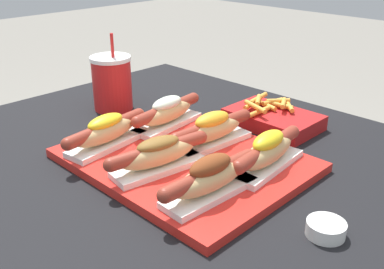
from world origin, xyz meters
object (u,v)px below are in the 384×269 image
at_px(sauce_bowl, 326,228).
at_px(fries_basket, 273,118).
at_px(hot_dog_2, 210,178).
at_px(hot_dog_1, 158,154).
at_px(hot_dog_5, 268,152).
at_px(serving_tray, 185,160).
at_px(hot_dog_3, 167,112).
at_px(hot_dog_4, 212,130).
at_px(drink_cup, 112,83).
at_px(hot_dog_0, 106,131).

distance_m(sauce_bowl, fries_basket, 0.43).
bearing_deg(hot_dog_2, hot_dog_1, -179.78).
bearing_deg(hot_dog_2, hot_dog_5, 86.34).
distance_m(serving_tray, hot_dog_2, 0.16).
xyz_separation_m(hot_dog_3, sauce_bowl, (0.46, -0.09, -0.04)).
distance_m(serving_tray, fries_basket, 0.29).
xyz_separation_m(hot_dog_4, hot_dog_5, (0.14, -0.00, 0.00)).
distance_m(sauce_bowl, drink_cup, 0.69).
bearing_deg(hot_dog_3, sauce_bowl, -11.55).
bearing_deg(hot_dog_2, fries_basket, 109.40).
bearing_deg(sauce_bowl, hot_dog_1, -168.87).
distance_m(hot_dog_2, hot_dog_4, 0.20).
xyz_separation_m(hot_dog_1, hot_dog_3, (-0.14, 0.15, 0.00)).
height_order(serving_tray, hot_dog_4, hot_dog_4).
distance_m(serving_tray, sauce_bowl, 0.32).
bearing_deg(hot_dog_5, hot_dog_1, -133.01).
height_order(serving_tray, hot_dog_5, hot_dog_5).
height_order(hot_dog_1, hot_dog_4, hot_dog_4).
height_order(hot_dog_3, hot_dog_4, hot_dog_4).
bearing_deg(sauce_bowl, serving_tray, 177.46).
xyz_separation_m(serving_tray, hot_dog_5, (0.15, 0.07, 0.04)).
xyz_separation_m(hot_dog_2, fries_basket, (-0.13, 0.36, -0.03)).
relative_size(hot_dog_5, fries_basket, 1.04).
distance_m(serving_tray, drink_cup, 0.37).
bearing_deg(hot_dog_4, fries_basket, 88.22).
distance_m(hot_dog_0, fries_basket, 0.40).
height_order(hot_dog_4, hot_dog_5, same).
bearing_deg(sauce_bowl, hot_dog_5, 153.51).
height_order(serving_tray, hot_dog_3, hot_dog_3).
bearing_deg(serving_tray, hot_dog_2, -28.92).
bearing_deg(hot_dog_2, drink_cup, 161.66).
distance_m(serving_tray, hot_dog_1, 0.09).
relative_size(hot_dog_0, fries_basket, 1.03).
bearing_deg(fries_basket, serving_tray, -91.77).
bearing_deg(hot_dog_4, hot_dog_1, -88.17).
distance_m(hot_dog_2, hot_dog_5, 0.15).
distance_m(hot_dog_4, fries_basket, 0.21).
height_order(hot_dog_3, hot_dog_5, hot_dog_5).
bearing_deg(hot_dog_0, hot_dog_5, 27.86).
bearing_deg(hot_dog_1, sauce_bowl, 11.13).
bearing_deg(fries_basket, hot_dog_4, -91.78).
relative_size(hot_dog_2, hot_dog_3, 1.00).
distance_m(hot_dog_1, hot_dog_4, 0.15).
bearing_deg(hot_dog_3, hot_dog_0, -93.35).
bearing_deg(hot_dog_4, drink_cup, 178.11).
bearing_deg(fries_basket, hot_dog_3, -125.32).
relative_size(hot_dog_1, hot_dog_5, 0.99).
bearing_deg(drink_cup, serving_tray, -13.90).
height_order(hot_dog_0, hot_dog_5, hot_dog_5).
bearing_deg(hot_dog_5, drink_cup, 178.20).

